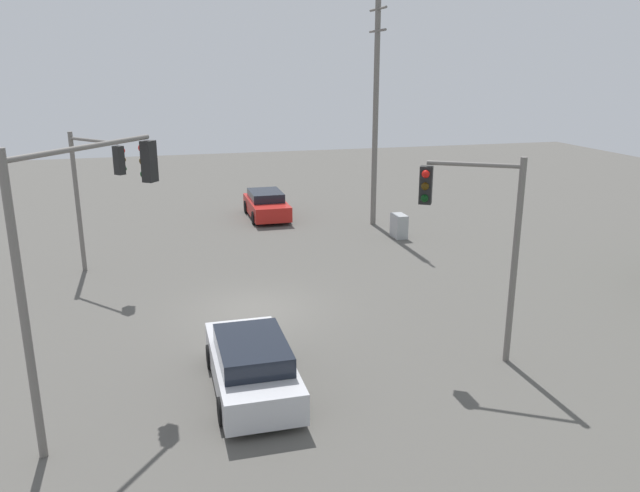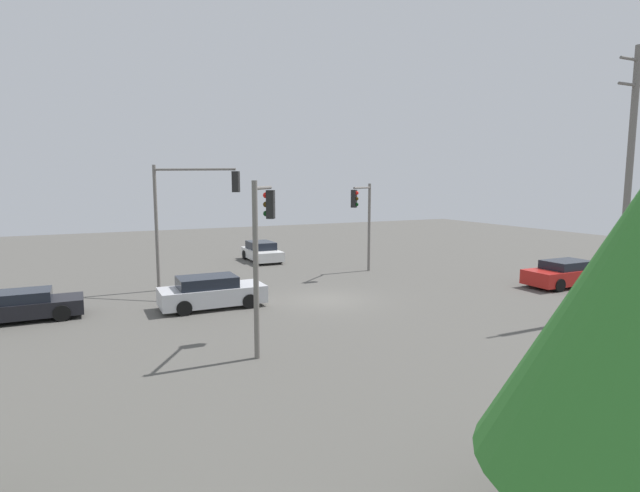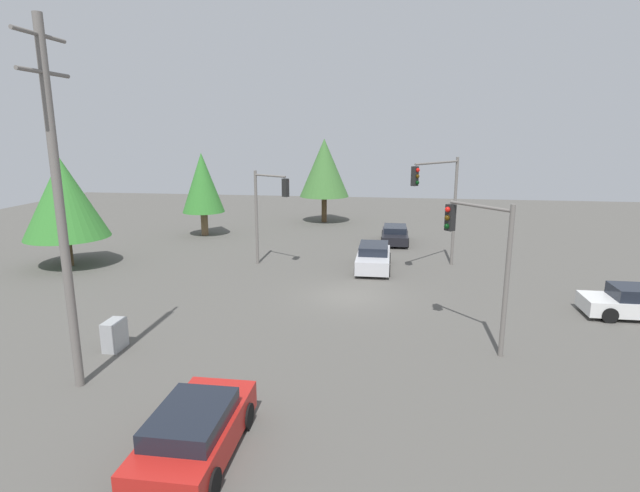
{
  "view_description": "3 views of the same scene",
  "coord_description": "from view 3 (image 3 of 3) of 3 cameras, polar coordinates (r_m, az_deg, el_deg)",
  "views": [
    {
      "loc": [
        -20.02,
        3.02,
        8.15
      ],
      "look_at": [
        -0.04,
        -2.31,
        2.12
      ],
      "focal_mm": 35.0,
      "sensor_mm": 36.0,
      "label": 1
    },
    {
      "loc": [
        -10.69,
        -21.53,
        5.81
      ],
      "look_at": [
        -0.39,
        0.0,
        2.7
      ],
      "focal_mm": 28.0,
      "sensor_mm": 36.0,
      "label": 2
    },
    {
      "loc": [
        23.93,
        1.91,
        8.06
      ],
      "look_at": [
        0.67,
        -1.42,
        2.72
      ],
      "focal_mm": 28.0,
      "sensor_mm": 36.0,
      "label": 3
    }
  ],
  "objects": [
    {
      "name": "tree_right",
      "position": [
        33.96,
        -27.23,
        4.88
      ],
      "size": [
        5.0,
        5.0,
        6.63
      ],
      "color": "#4C3823",
      "rests_on": "ground_plane"
    },
    {
      "name": "tree_far",
      "position": [
        45.63,
        0.49,
        8.9
      ],
      "size": [
        4.48,
        4.48,
        7.57
      ],
      "color": "#4C3823",
      "rests_on": "ground_plane"
    },
    {
      "name": "sedan_silver",
      "position": [
        30.34,
        6.13,
        -1.28
      ],
      "size": [
        4.75,
        2.06,
        1.48
      ],
      "rotation": [
        0.0,
        0.0,
        -1.57
      ],
      "color": "silver",
      "rests_on": "ground_plane"
    },
    {
      "name": "utility_pole_tall",
      "position": [
        16.98,
        -27.64,
        4.28
      ],
      "size": [
        2.2,
        0.28,
        11.34
      ],
      "color": "slate",
      "rests_on": "ground_plane"
    },
    {
      "name": "ground_plane",
      "position": [
        25.32,
        3.41,
        -5.79
      ],
      "size": [
        80.0,
        80.0,
        0.0
      ],
      "primitive_type": "plane",
      "color": "#54514C"
    },
    {
      "name": "sedan_white",
      "position": [
        26.44,
        32.41,
        -5.47
      ],
      "size": [
        2.01,
        4.35,
        1.41
      ],
      "rotation": [
        0.0,
        0.0,
        3.14
      ],
      "color": "silver",
      "rests_on": "ground_plane"
    },
    {
      "name": "traffic_signal_aux",
      "position": [
        30.01,
        13.58,
        5.81
      ],
      "size": [
        3.9,
        2.95,
        6.66
      ],
      "rotation": [
        0.0,
        0.0,
        -0.63
      ],
      "color": "slate",
      "rests_on": "ground_plane"
    },
    {
      "name": "traffic_signal_main",
      "position": [
        19.56,
        17.94,
        -0.27
      ],
      "size": [
        2.49,
        2.17,
        5.66
      ],
      "rotation": [
        0.0,
        0.0,
        3.84
      ],
      "color": "slate",
      "rests_on": "ground_plane"
    },
    {
      "name": "sedan_red",
      "position": [
        13.77,
        -14.09,
        -19.91
      ],
      "size": [
        4.49,
        2.06,
        1.44
      ],
      "rotation": [
        0.0,
        0.0,
        1.57
      ],
      "color": "red",
      "rests_on": "ground_plane"
    },
    {
      "name": "electrical_cabinet",
      "position": [
        20.75,
        -22.42,
        -9.38
      ],
      "size": [
        0.98,
        0.58,
        1.14
      ],
      "primitive_type": "cube",
      "color": "#9EA0A3",
      "rests_on": "ground_plane"
    },
    {
      "name": "tree_behind",
      "position": [
        40.71,
        -13.29,
        7.01
      ],
      "size": [
        3.3,
        3.3,
        6.56
      ],
      "color": "brown",
      "rests_on": "ground_plane"
    },
    {
      "name": "traffic_signal_cross",
      "position": [
        30.29,
        -5.93,
        4.92
      ],
      "size": [
        1.61,
        2.45,
        5.84
      ],
      "rotation": [
        0.0,
        0.0,
        1.02
      ],
      "color": "slate",
      "rests_on": "ground_plane"
    },
    {
      "name": "sedan_dark",
      "position": [
        37.77,
        8.56,
        1.3
      ],
      "size": [
        4.43,
        2.0,
        1.25
      ],
      "rotation": [
        0.0,
        0.0,
        -1.57
      ],
      "color": "black",
      "rests_on": "ground_plane"
    }
  ]
}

